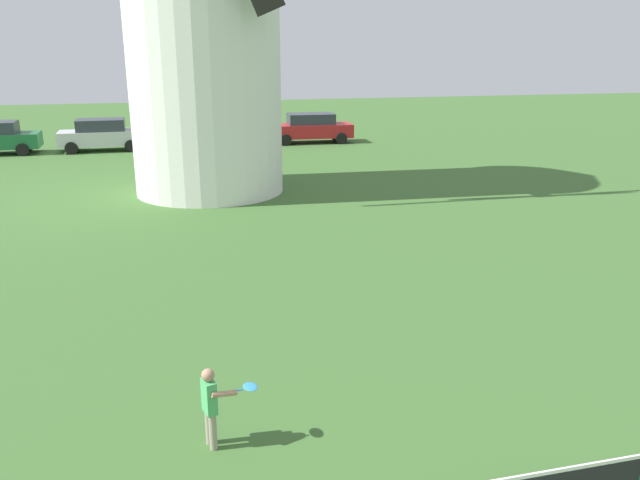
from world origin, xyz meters
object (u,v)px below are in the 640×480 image
object	(u,v)px
parked_car_silver	(102,134)
player_far	(212,403)
parked_car_mustard	(205,132)
parked_car_red	(311,128)

from	to	relation	value
parked_car_silver	player_far	bearing A→B (deg)	-82.70
player_far	parked_car_mustard	xyz separation A→B (m)	(1.72, 25.74, 0.17)
parked_car_silver	parked_car_red	bearing A→B (deg)	0.91
parked_car_silver	parked_car_mustard	xyz separation A→B (m)	(5.05, -0.24, -0.00)
parked_car_mustard	parked_car_silver	bearing A→B (deg)	177.27
parked_car_silver	parked_car_red	distance (m)	10.74
player_far	parked_car_red	world-z (taller)	parked_car_red
parked_car_silver	parked_car_mustard	bearing A→B (deg)	-2.73
parked_car_red	parked_car_mustard	bearing A→B (deg)	-175.86
player_far	parked_car_silver	bearing A→B (deg)	97.30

